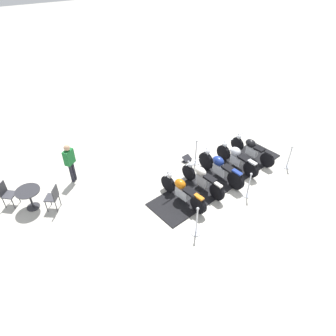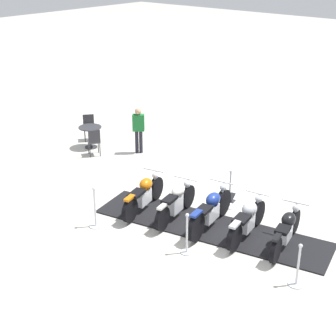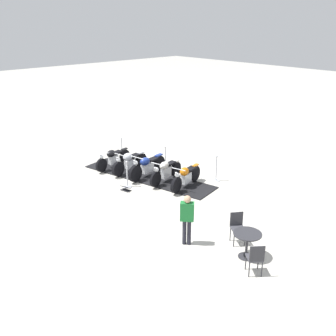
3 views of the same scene
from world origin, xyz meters
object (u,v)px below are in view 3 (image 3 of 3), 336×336
object	(u,v)px
motorcycle_copper	(186,176)
stanchion_left_rear	(216,173)
motorcycle_navy	(147,166)
stanchion_left_mid	(165,160)
bystander_person	(187,216)
cafe_table	(247,239)
info_placard	(125,189)
stanchion_left_front	(122,151)
motorcycle_chrome	(129,162)
cafe_chair_across_table	(255,257)
motorcycle_cream	(166,171)
stanchion_right_mid	(127,179)
motorcycle_black	(113,158)
cafe_chair_near_table	(237,226)

from	to	relation	value
motorcycle_copper	stanchion_left_rear	bearing A→B (deg)	152.25
motorcycle_navy	stanchion_left_mid	distance (m)	1.34
bystander_person	motorcycle_navy	bearing A→B (deg)	22.58
cafe_table	bystander_person	xyz separation A→B (m)	(-1.64, -0.75, 0.37)
stanchion_left_mid	info_placard	xyz separation A→B (m)	(0.79, -2.84, -0.29)
cafe_table	stanchion_left_front	bearing A→B (deg)	164.62
cafe_table	motorcycle_chrome	bearing A→B (deg)	167.91
motorcycle_navy	cafe_table	bearing A→B (deg)	64.80
motorcycle_navy	stanchion_left_mid	size ratio (longest dim) A/B	2.14
cafe_chair_across_table	motorcycle_navy	bearing A→B (deg)	20.25
motorcycle_cream	stanchion_left_mid	world-z (taller)	stanchion_left_mid
stanchion_right_mid	stanchion_left_mid	size ratio (longest dim) A/B	1.07
bystander_person	stanchion_left_rear	bearing A→B (deg)	-8.83
motorcycle_black	stanchion_right_mid	distance (m)	2.33
motorcycle_black	cafe_chair_near_table	size ratio (longest dim) A/B	2.21
motorcycle_black	stanchion_right_mid	size ratio (longest dim) A/B	1.89
motorcycle_copper	bystander_person	size ratio (longest dim) A/B	1.30
motorcycle_copper	bystander_person	xyz separation A→B (m)	(3.01, -2.97, 0.46)
stanchion_right_mid	stanchion_left_front	xyz separation A→B (m)	(-3.08, 2.02, -0.04)
motorcycle_navy	cafe_chair_near_table	distance (m)	6.01
stanchion_left_front	bystander_person	bearing A→B (deg)	-23.27
stanchion_right_mid	info_placard	size ratio (longest dim) A/B	2.57
stanchion_left_front	info_placard	xyz separation A→B (m)	(3.32, -2.30, -0.23)
motorcycle_cream	info_placard	world-z (taller)	motorcycle_cream
stanchion_left_front	bystander_person	distance (m)	8.43
stanchion_left_front	cafe_table	distance (m)	9.71
stanchion_right_mid	stanchion_left_front	distance (m)	3.68
motorcycle_navy	stanchion_left_rear	xyz separation A→B (m)	(2.25, 1.85, -0.16)
stanchion_right_mid	cafe_table	distance (m)	6.31
motorcycle_navy	motorcycle_cream	distance (m)	0.97
motorcycle_chrome	bystander_person	xyz separation A→B (m)	(5.86, -2.35, 0.46)
cafe_table	stanchion_left_rear	bearing A→B (deg)	139.57
stanchion_left_mid	bystander_person	bearing A→B (deg)	-36.66
motorcycle_black	motorcycle_chrome	world-z (taller)	motorcycle_chrome
bystander_person	stanchion_left_front	bearing A→B (deg)	26.80
motorcycle_navy	stanchion_right_mid	size ratio (longest dim) A/B	2.00
motorcycle_navy	stanchion_left_front	bearing A→B (deg)	-115.01
motorcycle_navy	bystander_person	distance (m)	5.55
cafe_table	cafe_chair_near_table	size ratio (longest dim) A/B	0.85
bystander_person	stanchion_right_mid	bearing A→B (deg)	34.37
cafe_chair_near_table	bystander_person	size ratio (longest dim) A/B	0.60
motorcycle_black	stanchion_left_front	distance (m)	1.51
cafe_chair_near_table	cafe_chair_across_table	bearing A→B (deg)	-2.62
stanchion_left_front	stanchion_left_rear	bearing A→B (deg)	12.07
motorcycle_navy	stanchion_left_front	size ratio (longest dim) A/B	2.21
stanchion_right_mid	cafe_chair_across_table	bearing A→B (deg)	-8.75
stanchion_right_mid	stanchion_left_mid	bearing A→B (deg)	102.07
motorcycle_chrome	stanchion_left_front	distance (m)	2.10
stanchion_left_front	motorcycle_navy	bearing A→B (deg)	-15.25
motorcycle_copper	info_placard	world-z (taller)	motorcycle_copper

